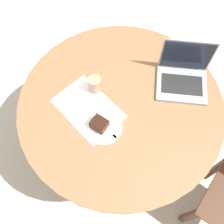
# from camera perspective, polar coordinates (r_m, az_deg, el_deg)

# --- Properties ---
(ground_plane) EXTENTS (12.00, 12.00, 0.00)m
(ground_plane) POSITION_cam_1_polar(r_m,az_deg,el_deg) (2.21, 1.33, -7.29)
(ground_plane) COLOR #B7AD9E
(dining_table) EXTENTS (1.20, 1.20, 0.75)m
(dining_table) POSITION_cam_1_polar(r_m,az_deg,el_deg) (1.66, 1.76, -0.70)
(dining_table) COLOR brown
(dining_table) RESTS_ON ground_plane
(paper_document) EXTENTS (0.41, 0.30, 0.00)m
(paper_document) POSITION_cam_1_polar(r_m,az_deg,el_deg) (1.51, -5.24, 0.76)
(paper_document) COLOR white
(paper_document) RESTS_ON dining_table
(plate) EXTENTS (0.21, 0.21, 0.01)m
(plate) POSITION_cam_1_polar(r_m,az_deg,el_deg) (1.45, -2.02, -3.26)
(plate) COLOR silver
(plate) RESTS_ON dining_table
(cake_slice) EXTENTS (0.11, 0.10, 0.06)m
(cake_slice) POSITION_cam_1_polar(r_m,az_deg,el_deg) (1.42, -2.77, -2.60)
(cake_slice) COLOR #472619
(cake_slice) RESTS_ON plate
(fork) EXTENTS (0.17, 0.05, 0.00)m
(fork) POSITION_cam_1_polar(r_m,az_deg,el_deg) (1.43, -0.93, -3.97)
(fork) COLOR silver
(fork) RESTS_ON plate
(coffee_glass) EXTENTS (0.07, 0.07, 0.11)m
(coffee_glass) POSITION_cam_1_polar(r_m,az_deg,el_deg) (1.52, -3.73, 5.97)
(coffee_glass) COLOR #997556
(coffee_glass) RESTS_ON dining_table
(laptop) EXTENTS (0.38, 0.38, 0.25)m
(laptop) POSITION_cam_1_polar(r_m,az_deg,el_deg) (1.61, 15.18, 7.34)
(laptop) COLOR gray
(laptop) RESTS_ON dining_table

